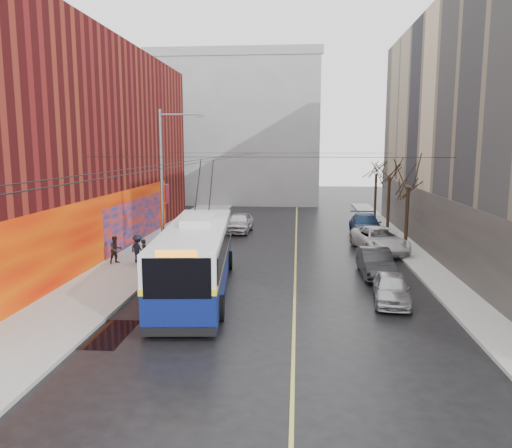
# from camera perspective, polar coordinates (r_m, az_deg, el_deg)

# --- Properties ---
(ground) EXTENTS (140.00, 140.00, 0.00)m
(ground) POSITION_cam_1_polar(r_m,az_deg,el_deg) (19.65, -0.11, -11.73)
(ground) COLOR black
(ground) RESTS_ON ground
(sidewalk_left) EXTENTS (4.00, 60.00, 0.15)m
(sidewalk_left) POSITION_cam_1_polar(r_m,az_deg,el_deg) (32.53, -12.46, -3.49)
(sidewalk_left) COLOR gray
(sidewalk_left) RESTS_ON ground
(sidewalk_right) EXTENTS (2.00, 60.00, 0.15)m
(sidewalk_right) POSITION_cam_1_polar(r_m,az_deg,el_deg) (31.97, 18.15, -3.95)
(sidewalk_right) COLOR gray
(sidewalk_right) RESTS_ON ground
(lane_line) EXTENTS (0.12, 50.00, 0.01)m
(lane_line) POSITION_cam_1_polar(r_m,az_deg,el_deg) (33.06, 4.57, -3.24)
(lane_line) COLOR #BFB74C
(lane_line) RESTS_ON ground
(building_left) EXTENTS (12.11, 36.00, 14.00)m
(building_left) POSITION_cam_1_polar(r_m,az_deg,el_deg) (36.79, -23.98, 8.22)
(building_left) COLOR #601314
(building_left) RESTS_ON ground
(building_far) EXTENTS (20.50, 12.10, 18.00)m
(building_far) POSITION_cam_1_polar(r_m,az_deg,el_deg) (63.81, -2.06, 10.73)
(building_far) COLOR gray
(building_far) RESTS_ON ground
(streetlight_pole) EXTENTS (2.65, 0.60, 9.00)m
(streetlight_pole) POSITION_cam_1_polar(r_m,az_deg,el_deg) (29.44, -10.44, 4.68)
(streetlight_pole) COLOR slate
(streetlight_pole) RESTS_ON ground
(catenary_wires) EXTENTS (18.00, 60.00, 0.22)m
(catenary_wires) POSITION_cam_1_polar(r_m,az_deg,el_deg) (33.36, -2.31, 7.70)
(catenary_wires) COLOR black
(tree_near) EXTENTS (3.20, 3.20, 6.40)m
(tree_near) POSITION_cam_1_polar(r_m,az_deg,el_deg) (35.18, 17.05, 5.31)
(tree_near) COLOR black
(tree_near) RESTS_ON ground
(tree_mid) EXTENTS (3.20, 3.20, 6.68)m
(tree_mid) POSITION_cam_1_polar(r_m,az_deg,el_deg) (42.03, 15.06, 6.29)
(tree_mid) COLOR black
(tree_mid) RESTS_ON ground
(tree_far) EXTENTS (3.20, 3.20, 6.57)m
(tree_far) POSITION_cam_1_polar(r_m,az_deg,el_deg) (48.93, 13.61, 6.53)
(tree_far) COLOR black
(tree_far) RESTS_ON ground
(puddle) EXTENTS (2.02, 3.03, 0.01)m
(puddle) POSITION_cam_1_polar(r_m,az_deg,el_deg) (19.87, -17.18, -11.90)
(puddle) COLOR black
(puddle) RESTS_ON ground
(pigeons_flying) EXTENTS (1.64, 1.49, 1.23)m
(pigeons_flying) POSITION_cam_1_polar(r_m,az_deg,el_deg) (28.10, -4.72, 9.84)
(pigeons_flying) COLOR slate
(trolleybus) EXTENTS (3.96, 13.13, 6.15)m
(trolleybus) POSITION_cam_1_polar(r_m,az_deg,el_deg) (24.09, -6.80, -3.68)
(trolleybus) COLOR #0B1656
(trolleybus) RESTS_ON ground
(parked_car_a) EXTENTS (1.99, 4.05, 1.33)m
(parked_car_a) POSITION_cam_1_polar(r_m,az_deg,el_deg) (23.17, 15.23, -7.10)
(parked_car_a) COLOR #B0B0B5
(parked_car_a) RESTS_ON ground
(parked_car_b) EXTENTS (1.64, 4.49, 1.47)m
(parked_car_b) POSITION_cam_1_polar(r_m,az_deg,el_deg) (27.63, 13.51, -4.32)
(parked_car_b) COLOR black
(parked_car_b) RESTS_ON ground
(parked_car_c) EXTENTS (3.63, 6.21, 1.62)m
(parked_car_c) POSITION_cam_1_polar(r_m,az_deg,el_deg) (33.97, 13.91, -1.75)
(parked_car_c) COLOR silver
(parked_car_c) RESTS_ON ground
(parked_car_d) EXTENTS (2.48, 5.75, 1.65)m
(parked_car_d) POSITION_cam_1_polar(r_m,az_deg,el_deg) (40.07, 12.40, -0.09)
(parked_car_d) COLOR #152B4C
(parked_car_d) RESTS_ON ground
(following_car) EXTENTS (2.14, 4.72, 1.57)m
(following_car) POSITION_cam_1_polar(r_m,az_deg,el_deg) (40.66, -1.90, 0.18)
(following_car) COLOR silver
(following_car) RESTS_ON ground
(pedestrian_a) EXTENTS (0.42, 0.59, 1.54)m
(pedestrian_a) POSITION_cam_1_polar(r_m,az_deg,el_deg) (29.23, -12.61, -3.19)
(pedestrian_a) COLOR black
(pedestrian_a) RESTS_ON sidewalk_left
(pedestrian_b) EXTENTS (0.97, 0.98, 1.60)m
(pedestrian_b) POSITION_cam_1_polar(r_m,az_deg,el_deg) (30.27, -15.75, -2.84)
(pedestrian_b) COLOR black
(pedestrian_b) RESTS_ON sidewalk_left
(pedestrian_c) EXTENTS (1.24, 1.11, 1.67)m
(pedestrian_c) POSITION_cam_1_polar(r_m,az_deg,el_deg) (30.04, -13.36, -2.77)
(pedestrian_c) COLOR black
(pedestrian_c) RESTS_ON sidewalk_left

